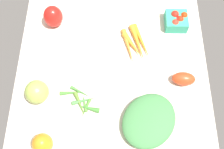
{
  "coord_description": "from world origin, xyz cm",
  "views": [
    {
      "loc": [
        48.27,
        0.58,
        102.82
      ],
      "look_at": [
        0.0,
        0.0,
        4.0
      ],
      "focal_mm": 45.46,
      "sensor_mm": 36.0,
      "label": 1
    }
  ],
  "objects_px": {
    "heirloom_tomato_green": "(37,92)",
    "bell_pepper_orange": "(42,144)",
    "bell_pepper_red": "(53,16)",
    "leafy_greens_clump": "(149,120)",
    "carrot_bunch": "(135,44)",
    "okra_pile": "(82,102)",
    "berry_basket": "(177,20)",
    "roma_tomato": "(184,79)"
  },
  "relations": [
    {
      "from": "heirloom_tomato_green",
      "to": "bell_pepper_orange",
      "type": "xyz_separation_m",
      "value": [
        0.19,
        0.04,
        -0.0
      ]
    },
    {
      "from": "bell_pepper_red",
      "to": "leafy_greens_clump",
      "type": "distance_m",
      "value": 0.58
    },
    {
      "from": "leafy_greens_clump",
      "to": "carrot_bunch",
      "type": "height_order",
      "value": "leafy_greens_clump"
    },
    {
      "from": "bell_pepper_orange",
      "to": "okra_pile",
      "type": "relative_size",
      "value": 0.56
    },
    {
      "from": "okra_pile",
      "to": "berry_basket",
      "type": "bearing_deg",
      "value": 133.57
    },
    {
      "from": "okra_pile",
      "to": "leafy_greens_clump",
      "type": "bearing_deg",
      "value": 72.68
    },
    {
      "from": "okra_pile",
      "to": "heirloom_tomato_green",
      "type": "bearing_deg",
      "value": -97.76
    },
    {
      "from": "leafy_greens_clump",
      "to": "roma_tomato",
      "type": "relative_size",
      "value": 2.44
    },
    {
      "from": "carrot_bunch",
      "to": "heirloom_tomato_green",
      "type": "bearing_deg",
      "value": -57.95
    },
    {
      "from": "leafy_greens_clump",
      "to": "roma_tomato",
      "type": "xyz_separation_m",
      "value": [
        -0.17,
        0.14,
        -0.0
      ]
    },
    {
      "from": "bell_pepper_red",
      "to": "heirloom_tomato_green",
      "type": "height_order",
      "value": "bell_pepper_red"
    },
    {
      "from": "leafy_greens_clump",
      "to": "okra_pile",
      "type": "distance_m",
      "value": 0.26
    },
    {
      "from": "okra_pile",
      "to": "carrot_bunch",
      "type": "bearing_deg",
      "value": 141.15
    },
    {
      "from": "bell_pepper_orange",
      "to": "okra_pile",
      "type": "height_order",
      "value": "bell_pepper_orange"
    },
    {
      "from": "leafy_greens_clump",
      "to": "bell_pepper_orange",
      "type": "relative_size",
      "value": 2.53
    },
    {
      "from": "roma_tomato",
      "to": "okra_pile",
      "type": "bearing_deg",
      "value": -163.0
    },
    {
      "from": "berry_basket",
      "to": "roma_tomato",
      "type": "height_order",
      "value": "berry_basket"
    },
    {
      "from": "carrot_bunch",
      "to": "bell_pepper_red",
      "type": "bearing_deg",
      "value": -107.32
    },
    {
      "from": "heirloom_tomato_green",
      "to": "okra_pile",
      "type": "relative_size",
      "value": 0.58
    },
    {
      "from": "heirloom_tomato_green",
      "to": "carrot_bunch",
      "type": "xyz_separation_m",
      "value": [
        -0.23,
        0.37,
        -0.03
      ]
    },
    {
      "from": "bell_pepper_red",
      "to": "leafy_greens_clump",
      "type": "height_order",
      "value": "bell_pepper_red"
    },
    {
      "from": "bell_pepper_orange",
      "to": "roma_tomato",
      "type": "relative_size",
      "value": 0.96
    },
    {
      "from": "carrot_bunch",
      "to": "okra_pile",
      "type": "relative_size",
      "value": 1.27
    },
    {
      "from": "leafy_greens_clump",
      "to": "okra_pile",
      "type": "bearing_deg",
      "value": -107.32
    },
    {
      "from": "leafy_greens_clump",
      "to": "berry_basket",
      "type": "bearing_deg",
      "value": 162.67
    },
    {
      "from": "roma_tomato",
      "to": "bell_pepper_orange",
      "type": "bearing_deg",
      "value": -149.34
    },
    {
      "from": "carrot_bunch",
      "to": "okra_pile",
      "type": "bearing_deg",
      "value": -38.85
    },
    {
      "from": "heirloom_tomato_green",
      "to": "berry_basket",
      "type": "distance_m",
      "value": 0.64
    },
    {
      "from": "leafy_greens_clump",
      "to": "carrot_bunch",
      "type": "relative_size",
      "value": 1.11
    },
    {
      "from": "carrot_bunch",
      "to": "bell_pepper_orange",
      "type": "bearing_deg",
      "value": -37.85
    },
    {
      "from": "bell_pepper_orange",
      "to": "carrot_bunch",
      "type": "bearing_deg",
      "value": 142.15
    },
    {
      "from": "leafy_greens_clump",
      "to": "berry_basket",
      "type": "distance_m",
      "value": 0.46
    },
    {
      "from": "bell_pepper_red",
      "to": "berry_basket",
      "type": "xyz_separation_m",
      "value": [
        -0.0,
        0.52,
        -0.02
      ]
    },
    {
      "from": "heirloom_tomato_green",
      "to": "roma_tomato",
      "type": "bearing_deg",
      "value": 97.04
    },
    {
      "from": "bell_pepper_red",
      "to": "carrot_bunch",
      "type": "xyz_separation_m",
      "value": [
        0.11,
        0.34,
        -0.04
      ]
    },
    {
      "from": "bell_pepper_red",
      "to": "leafy_greens_clump",
      "type": "bearing_deg",
      "value": 41.22
    },
    {
      "from": "bell_pepper_red",
      "to": "bell_pepper_orange",
      "type": "xyz_separation_m",
      "value": [
        0.53,
        0.02,
        -0.01
      ]
    },
    {
      "from": "carrot_bunch",
      "to": "leafy_greens_clump",
      "type": "bearing_deg",
      "value": 6.77
    },
    {
      "from": "roma_tomato",
      "to": "bell_pepper_red",
      "type": "bearing_deg",
      "value": 156.38
    },
    {
      "from": "heirloom_tomato_green",
      "to": "leafy_greens_clump",
      "type": "distance_m",
      "value": 0.42
    },
    {
      "from": "berry_basket",
      "to": "roma_tomato",
      "type": "distance_m",
      "value": 0.27
    },
    {
      "from": "carrot_bunch",
      "to": "roma_tomato",
      "type": "distance_m",
      "value": 0.24
    }
  ]
}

